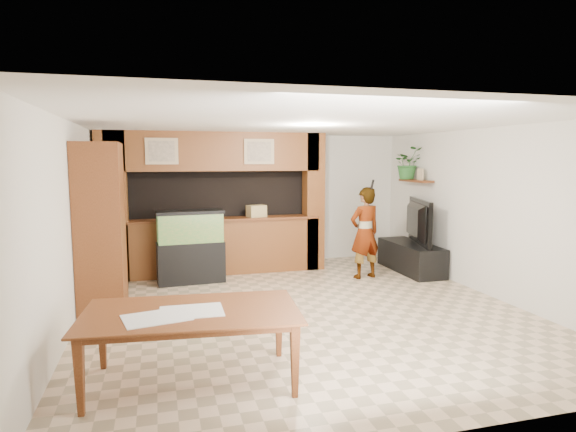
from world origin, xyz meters
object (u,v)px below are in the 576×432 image
object	(u,v)px
dining_table	(192,348)
person	(365,233)
aquarium	(191,248)
pantry_cabinet	(101,229)
television	(412,221)

from	to	relation	value
dining_table	person	bearing A→B (deg)	50.98
aquarium	person	bearing A→B (deg)	-12.89
pantry_cabinet	television	size ratio (longest dim) A/B	1.61
person	dining_table	size ratio (longest dim) A/B	0.81
pantry_cabinet	person	distance (m)	4.40
pantry_cabinet	person	size ratio (longest dim) A/B	1.44
pantry_cabinet	dining_table	bearing A→B (deg)	-67.53
pantry_cabinet	television	distance (m)	5.47
dining_table	aquarium	bearing A→B (deg)	91.45
person	pantry_cabinet	bearing A→B (deg)	0.20
aquarium	person	world-z (taller)	person
pantry_cabinet	aquarium	xyz separation A→B (m)	(1.28, 1.35, -0.56)
television	person	bearing A→B (deg)	118.38
aquarium	dining_table	bearing A→B (deg)	-97.65
pantry_cabinet	aquarium	distance (m)	1.94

